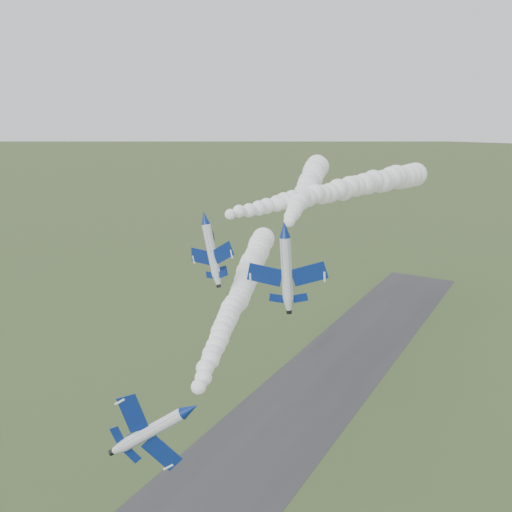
{
  "coord_description": "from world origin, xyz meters",
  "views": [
    {
      "loc": [
        47.07,
        -54.4,
        64.6
      ],
      "look_at": [
        8.09,
        14.76,
        43.3
      ],
      "focal_mm": 40.0,
      "sensor_mm": 36.0,
      "label": 1
    }
  ],
  "objects": [
    {
      "name": "jet_pair_left",
      "position": [
        -3.38,
        18.46,
        47.16
      ],
      "size": [
        10.07,
        12.2,
        3.84
      ],
      "rotation": [
        0.0,
        -0.28,
        -0.27
      ],
      "color": "silver"
    },
    {
      "name": "smoke_trail_jet_pair_right",
      "position": [
        -2.12,
        54.67,
        47.78
      ],
      "size": [
        30.24,
        68.96,
        5.77
      ],
      "primitive_type": null,
      "rotation": [
        0.0,
        0.0,
        0.36
      ],
      "color": "white"
    },
    {
      "name": "smoke_trail_jet_pair_left",
      "position": [
        5.73,
        53.67,
        47.76
      ],
      "size": [
        23.26,
        66.54,
        5.66
      ],
      "primitive_type": null,
      "rotation": [
        0.0,
        0.0,
        -0.27
      ],
      "color": "white"
    },
    {
      "name": "smoke_trail_jet_lead",
      "position": [
        1.4,
        21.29,
        34.78
      ],
      "size": [
        30.02,
        57.75,
        4.78
      ],
      "primitive_type": null,
      "rotation": [
        0.0,
        0.0,
        0.43
      ],
      "color": "white"
    },
    {
      "name": "jet_pair_right",
      "position": [
        11.09,
        17.85,
        46.97
      ],
      "size": [
        11.88,
        13.71,
        3.53
      ],
      "rotation": [
        0.0,
        -0.07,
        0.36
      ],
      "color": "silver"
    },
    {
      "name": "jet_lead",
      "position": [
        13.87,
        -9.99,
        32.68
      ],
      "size": [
        6.73,
        11.46,
        8.4
      ],
      "rotation": [
        0.0,
        1.0,
        0.43
      ],
      "color": "silver"
    },
    {
      "name": "runway",
      "position": [
        0.0,
        30.0,
        0.02
      ],
      "size": [
        24.0,
        260.0,
        0.04
      ],
      "primitive_type": "cube",
      "color": "#303032",
      "rests_on": "ground"
    }
  ]
}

